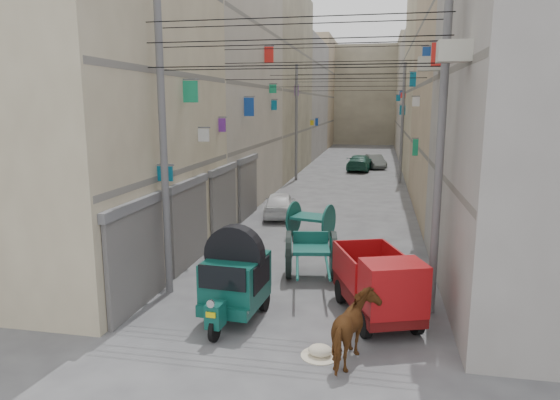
% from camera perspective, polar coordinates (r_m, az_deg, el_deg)
% --- Properties ---
extents(building_row_left, '(8.00, 62.00, 14.00)m').
position_cam_1_polar(building_row_left, '(42.05, -2.76, 12.45)').
color(building_row_left, '#C4B795').
rests_on(building_row_left, ground).
extents(building_row_right, '(8.00, 62.00, 14.00)m').
position_cam_1_polar(building_row_right, '(41.22, 19.86, 11.87)').
color(building_row_right, '#9E9994').
rests_on(building_row_right, ground).
extents(end_cap_building, '(22.00, 10.00, 13.00)m').
position_cam_1_polar(end_cap_building, '(72.70, 9.78, 11.66)').
color(end_cap_building, '#AEA589').
rests_on(end_cap_building, ground).
extents(shutters_left, '(0.18, 14.40, 2.88)m').
position_cam_1_polar(shutters_left, '(18.47, -8.15, -1.07)').
color(shutters_left, '#4E4F54').
rests_on(shutters_left, ground).
extents(signboards, '(8.22, 40.52, 5.67)m').
position_cam_1_polar(signboards, '(28.46, 6.95, 7.06)').
color(signboards, red).
rests_on(signboards, ground).
extents(ac_units, '(0.70, 6.55, 3.35)m').
position_cam_1_polar(ac_units, '(14.57, 18.06, 18.87)').
color(ac_units, '#B6B4A3').
rests_on(ac_units, ground).
extents(utility_poles, '(7.40, 22.20, 8.00)m').
position_cam_1_polar(utility_poles, '(23.79, 6.13, 7.72)').
color(utility_poles, slate).
rests_on(utility_poles, ground).
extents(overhead_cables, '(7.40, 22.52, 1.12)m').
position_cam_1_polar(overhead_cables, '(21.22, 5.62, 14.83)').
color(overhead_cables, black).
rests_on(overhead_cables, ground).
extents(auto_rickshaw, '(1.61, 2.63, 1.81)m').
position_cam_1_polar(auto_rickshaw, '(12.55, -5.17, -8.77)').
color(auto_rickshaw, black).
rests_on(auto_rickshaw, ground).
extents(tonga_cart, '(1.75, 3.42, 1.48)m').
position_cam_1_polar(tonga_cart, '(15.40, 3.56, -6.18)').
color(tonga_cart, black).
rests_on(tonga_cart, ground).
extents(mini_truck, '(2.40, 3.46, 1.78)m').
position_cam_1_polar(mini_truck, '(12.52, 11.52, -10.05)').
color(mini_truck, black).
rests_on(mini_truck, ground).
extents(second_cart, '(1.91, 1.78, 1.41)m').
position_cam_1_polar(second_cart, '(20.06, 3.57, -2.19)').
color(second_cart, '#125148').
rests_on(second_cart, ground).
extents(feed_sack, '(0.51, 0.41, 0.26)m').
position_cam_1_polar(feed_sack, '(11.11, 4.60, -16.76)').
color(feed_sack, beige).
rests_on(feed_sack, ground).
extents(horse, '(1.10, 1.84, 1.45)m').
position_cam_1_polar(horse, '(10.68, 8.55, -14.47)').
color(horse, brown).
rests_on(horse, ground).
extents(distant_car_white, '(1.92, 3.69, 1.20)m').
position_cam_1_polar(distant_car_white, '(23.79, -0.05, -0.48)').
color(distant_car_white, white).
rests_on(distant_car_white, ground).
extents(distant_car_grey, '(2.10, 3.65, 1.14)m').
position_cam_1_polar(distant_car_grey, '(42.91, 10.78, 4.36)').
color(distant_car_grey, '#5A5F5C').
rests_on(distant_car_grey, ground).
extents(distant_car_green, '(2.17, 4.54, 1.27)m').
position_cam_1_polar(distant_car_green, '(41.12, 9.12, 4.24)').
color(distant_car_green, '#1B4F3E').
rests_on(distant_car_green, ground).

